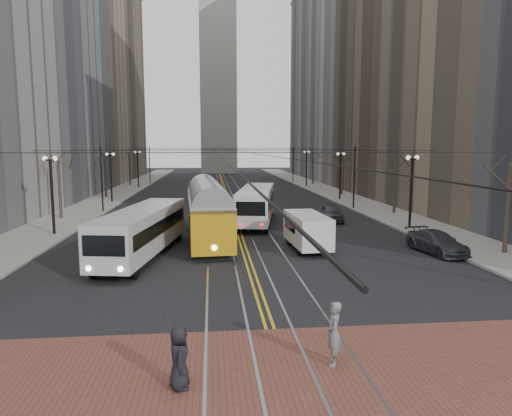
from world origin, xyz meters
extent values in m
plane|color=black|center=(0.00, 0.00, 0.00)|extent=(260.00, 260.00, 0.00)
cube|color=gray|center=(-15.00, 45.00, 0.07)|extent=(5.00, 140.00, 0.15)
cube|color=gray|center=(15.00, 45.00, 0.07)|extent=(5.00, 140.00, 0.15)
cube|color=brown|center=(0.00, -4.00, 0.01)|extent=(25.00, 6.00, 0.01)
cube|color=gray|center=(0.00, 45.00, 0.00)|extent=(4.80, 130.00, 0.02)
cube|color=gold|center=(0.00, 45.00, 0.01)|extent=(0.42, 130.00, 0.01)
cube|color=slate|center=(-25.50, 46.00, 17.00)|extent=(16.00, 20.00, 34.00)
cube|color=gray|center=(-27.50, 66.00, 26.00)|extent=(20.00, 20.00, 52.00)
cube|color=brown|center=(-25.50, 86.00, 20.00)|extent=(16.00, 20.00, 40.00)
cube|color=brown|center=(25.50, 46.00, 17.00)|extent=(16.00, 20.00, 34.00)
cube|color=#999690|center=(27.50, 66.00, 26.00)|extent=(20.00, 20.00, 52.00)
cube|color=slate|center=(25.50, 86.00, 20.00)|extent=(16.00, 20.00, 40.00)
cube|color=#B2AFA5|center=(0.00, 102.00, 28.00)|extent=(9.00, 9.00, 56.00)
cylinder|color=black|center=(-13.70, 18.00, 2.80)|extent=(0.20, 0.20, 5.60)
cylinder|color=black|center=(-13.70, 38.00, 2.80)|extent=(0.20, 0.20, 5.60)
cylinder|color=black|center=(-13.70, 58.00, 2.80)|extent=(0.20, 0.20, 5.60)
cylinder|color=black|center=(13.70, 18.00, 2.80)|extent=(0.20, 0.20, 5.60)
cylinder|color=black|center=(13.70, 38.00, 2.80)|extent=(0.20, 0.20, 5.60)
cylinder|color=black|center=(13.70, 58.00, 2.80)|extent=(0.20, 0.20, 5.60)
cylinder|color=#382D23|center=(-15.70, 26.00, 2.80)|extent=(0.28, 0.28, 5.60)
cylinder|color=#382D23|center=(-15.70, 44.00, 2.80)|extent=(0.28, 0.28, 5.60)
cylinder|color=#382D23|center=(-15.70, 62.00, 2.80)|extent=(0.28, 0.28, 5.60)
cylinder|color=#382D23|center=(15.70, 9.00, 2.80)|extent=(0.28, 0.28, 5.60)
cylinder|color=#382D23|center=(15.70, 26.00, 2.80)|extent=(0.28, 0.28, 5.60)
cylinder|color=#382D23|center=(15.70, 44.00, 2.80)|extent=(0.28, 0.28, 5.60)
cylinder|color=#382D23|center=(15.70, 62.00, 2.80)|extent=(0.28, 0.28, 5.60)
cylinder|color=black|center=(-1.50, 45.00, 6.00)|extent=(0.03, 120.00, 0.03)
cylinder|color=black|center=(1.50, 45.00, 6.00)|extent=(0.03, 120.00, 0.03)
cylinder|color=black|center=(-12.90, 30.00, 3.30)|extent=(0.16, 0.16, 6.60)
cylinder|color=black|center=(-12.90, 66.00, 3.30)|extent=(0.16, 0.16, 6.60)
cylinder|color=black|center=(12.90, 30.00, 3.30)|extent=(0.16, 0.16, 6.60)
cylinder|color=black|center=(12.90, 66.00, 3.30)|extent=(0.16, 0.16, 6.60)
cube|color=#BBBBBB|center=(-6.17, 10.64, 1.44)|extent=(4.28, 11.79, 2.89)
cube|color=#CC9212|center=(-2.34, 15.63, 1.64)|extent=(3.40, 14.05, 3.28)
cube|color=silver|center=(1.80, 22.18, 1.52)|extent=(4.50, 11.89, 3.03)
cube|color=silver|center=(4.00, 11.56, 1.15)|extent=(2.27, 5.28, 2.29)
imported|color=#42464A|center=(8.50, 22.60, 0.75)|extent=(2.19, 4.56, 1.50)
imported|color=#3B3D42|center=(11.80, 9.85, 0.68)|extent=(2.64, 4.94, 1.36)
imported|color=black|center=(-2.98, -4.77, 0.89)|extent=(0.66, 0.92, 1.75)
imported|color=slate|center=(1.54, -3.83, 0.98)|extent=(0.60, 0.79, 1.94)
camera|label=1|loc=(-2.06, -16.56, 6.52)|focal=32.00mm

